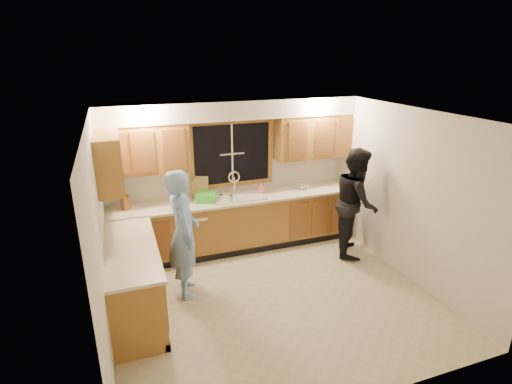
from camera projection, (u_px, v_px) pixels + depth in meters
floor at (273, 297)px, 5.53m from camera, size 4.20×4.20×0.00m
ceiling at (276, 116)px, 4.70m from camera, size 4.20×4.20×0.00m
wall_back at (232, 174)px, 6.80m from camera, size 4.20×0.00×4.20m
wall_left at (100, 238)px, 4.44m from camera, size 0.00×3.80×3.80m
wall_right at (408, 195)px, 5.78m from camera, size 0.00×3.80×3.80m
base_cabinets_back at (238, 224)px, 6.80m from camera, size 4.20×0.60×0.88m
base_cabinets_left at (134, 281)px, 5.12m from camera, size 0.60×1.90×0.88m
countertop_back at (238, 199)px, 6.64m from camera, size 4.20×0.63×0.04m
countertop_left at (131, 248)px, 4.97m from camera, size 0.63×1.90×0.04m
upper_cabinets_left at (144, 149)px, 6.01m from camera, size 1.35×0.33×0.75m
upper_cabinets_right at (313, 136)px, 6.92m from camera, size 1.35×0.33×0.75m
upper_cabinets_return at (109, 162)px, 5.30m from camera, size 0.33×0.90×0.75m
soffit at (234, 110)px, 6.28m from camera, size 4.20×0.35×0.30m
window_frame at (232, 154)px, 6.68m from camera, size 1.44×0.03×1.14m
sink at (238, 201)px, 6.67m from camera, size 0.86×0.52×0.57m
dishwasher at (189, 233)px, 6.53m from camera, size 0.60×0.56×0.82m
stove at (137, 305)px, 4.61m from camera, size 0.58×0.75×0.90m
man at (184, 234)px, 5.37m from camera, size 0.46×0.67×1.80m
woman at (356, 202)px, 6.51m from camera, size 1.01×1.09×1.79m
knife_block at (126, 203)px, 6.11m from camera, size 0.15×0.15×0.22m
cutting_board at (200, 187)px, 6.59m from camera, size 0.29×0.18×0.36m
dish_crate at (206, 197)px, 6.47m from camera, size 0.40×0.39×0.14m
soap_bottle at (261, 188)px, 6.79m from camera, size 0.09×0.10×0.20m
bowl at (302, 187)px, 7.08m from camera, size 0.24×0.24×0.06m
can_left at (221, 198)px, 6.45m from camera, size 0.07×0.07×0.12m
can_right at (231, 199)px, 6.40m from camera, size 0.07×0.07×0.13m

